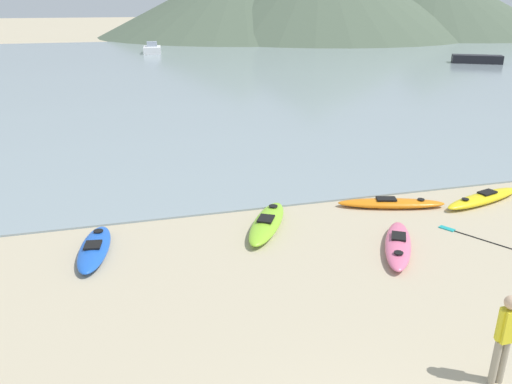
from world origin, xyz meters
name	(u,v)px	position (x,y,z in m)	size (l,w,h in m)	color
bay_water	(147,70)	(0.00, 45.77, 0.03)	(160.00, 70.00, 0.06)	gray
far_hill_midright	(435,2)	(56.39, 84.89, 5.81)	(46.15, 46.15, 11.62)	#4C5B47
kayak_on_sand_0	(267,223)	(1.03, 9.37, 0.18)	(2.15, 3.02, 0.40)	#8CCC2D
kayak_on_sand_1	(398,245)	(4.00, 7.16, 0.16)	(2.03, 2.82, 0.37)	#E5668C
kayak_on_sand_3	(483,198)	(8.42, 9.41, 0.15)	(3.42, 1.52, 0.35)	yellow
kayak_on_sand_4	(391,203)	(5.31, 9.85, 0.13)	(3.45, 1.56, 0.31)	orange
kayak_on_sand_5	(95,248)	(-3.76, 9.07, 0.15)	(1.09, 2.72, 0.35)	blue
person_near_foreground	(505,335)	(3.09, 2.33, 1.00)	(0.35, 0.24, 1.74)	gray
moored_boat_0	(477,59)	(33.17, 41.75, 0.47)	(5.01, 3.85, 0.82)	black
moored_boat_3	(152,49)	(1.63, 61.10, 0.53)	(2.37, 3.91, 1.34)	white
loose_paddle	(488,241)	(6.64, 6.94, 0.01)	(1.55, 2.50, 0.03)	black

